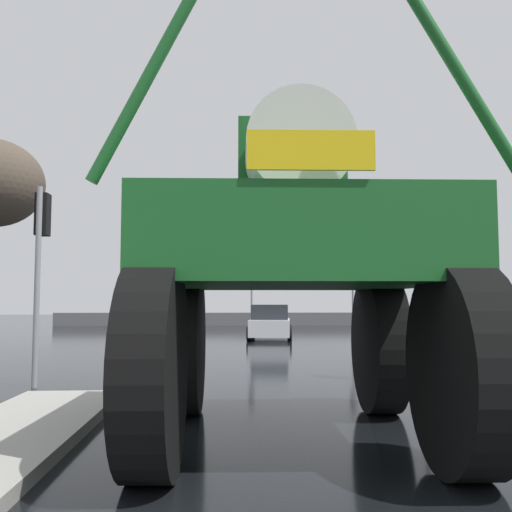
% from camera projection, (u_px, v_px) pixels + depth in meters
% --- Properties ---
extents(ground_plane, '(120.00, 120.00, 0.00)m').
position_uv_depth(ground_plane, '(251.00, 354.00, 18.13)').
color(ground_plane, black).
extents(oversize_sprayer, '(4.15, 5.28, 4.66)m').
position_uv_depth(oversize_sprayer, '(292.00, 269.00, 7.06)').
color(oversize_sprayer, black).
rests_on(oversize_sprayer, ground).
extents(sedan_ahead, '(2.23, 4.26, 1.52)m').
position_uv_depth(sedan_ahead, '(270.00, 323.00, 25.65)').
color(sedan_ahead, silver).
rests_on(sedan_ahead, ground).
extents(traffic_signal_near_left, '(0.24, 0.54, 3.87)m').
position_uv_depth(traffic_signal_near_left, '(41.00, 241.00, 11.46)').
color(traffic_signal_near_left, gray).
rests_on(traffic_signal_near_left, ground).
extents(traffic_signal_near_right, '(0.24, 0.54, 3.50)m').
position_uv_depth(traffic_signal_near_right, '(422.00, 256.00, 11.87)').
color(traffic_signal_near_right, gray).
rests_on(traffic_signal_near_right, ground).
extents(traffic_signal_far_left, '(0.24, 0.55, 3.87)m').
position_uv_depth(traffic_signal_far_left, '(352.00, 279.00, 29.65)').
color(traffic_signal_far_left, gray).
rests_on(traffic_signal_far_left, ground).
extents(traffic_signal_far_right, '(0.24, 0.55, 3.58)m').
position_uv_depth(traffic_signal_far_right, '(252.00, 283.00, 29.36)').
color(traffic_signal_far_right, gray).
rests_on(traffic_signal_far_right, ground).
extents(roadside_barrier, '(24.99, 0.24, 0.90)m').
position_uv_depth(roadside_barrier, '(236.00, 319.00, 40.58)').
color(roadside_barrier, '#59595B').
rests_on(roadside_barrier, ground).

